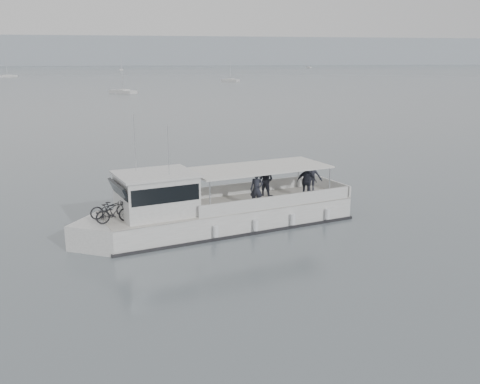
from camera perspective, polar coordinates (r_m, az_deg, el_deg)
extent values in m
plane|color=#565E65|center=(27.45, 6.58, -1.75)|extent=(1400.00, 1400.00, 0.00)
cube|color=#939EA8|center=(585.16, -11.12, 14.51)|extent=(1400.00, 90.00, 28.00)
cube|color=silver|center=(24.25, -1.16, -2.75)|extent=(11.70, 5.87, 1.22)
cube|color=silver|center=(22.51, -14.29, -4.55)|extent=(2.96, 2.96, 1.22)
cube|color=beige|center=(24.08, -1.17, -1.36)|extent=(11.70, 5.87, 0.06)
cube|color=black|center=(24.36, -1.15, -3.60)|extent=(11.91, 6.03, 0.17)
cube|color=silver|center=(26.00, 0.82, 0.45)|extent=(7.30, 2.07, 0.57)
cube|color=silver|center=(23.54, 4.09, -1.04)|extent=(7.30, 2.07, 0.57)
cube|color=silver|center=(26.83, 9.69, 0.68)|extent=(0.88, 2.93, 0.57)
cube|color=silver|center=(22.65, -8.94, -0.31)|extent=(3.58, 3.25, 1.70)
cube|color=black|center=(22.23, -12.53, -0.37)|extent=(1.13, 2.41, 1.09)
cube|color=black|center=(22.58, -8.96, 0.39)|extent=(3.40, 3.23, 0.66)
cube|color=silver|center=(22.45, -9.02, 1.91)|extent=(3.81, 3.48, 0.09)
cube|color=silver|center=(24.38, 2.01, 2.59)|extent=(6.92, 4.41, 0.08)
cylinder|color=silver|center=(22.11, -3.22, -0.70)|extent=(0.07, 0.07, 1.55)
cylinder|color=silver|center=(24.48, -5.70, 0.71)|extent=(0.07, 0.07, 1.55)
cylinder|color=silver|center=(25.06, 9.52, 0.90)|extent=(0.07, 0.07, 1.55)
cylinder|color=silver|center=(27.17, 6.25, 2.04)|extent=(0.07, 0.07, 1.55)
cylinder|color=silver|center=(22.87, -11.15, 5.16)|extent=(0.03, 0.03, 2.45)
cylinder|color=silver|center=(21.75, -7.64, 4.35)|extent=(0.03, 0.03, 2.07)
cylinder|color=white|center=(22.23, -2.60, -4.22)|extent=(0.28, 0.28, 0.47)
cylinder|color=white|center=(23.03, 1.69, -3.56)|extent=(0.28, 0.28, 0.47)
cylinder|color=white|center=(23.94, 5.66, -2.92)|extent=(0.28, 0.28, 0.47)
cylinder|color=white|center=(24.97, 9.33, -2.33)|extent=(0.28, 0.28, 0.47)
imported|color=black|center=(22.64, -13.73, -1.66)|extent=(1.71, 0.97, 0.85)
imported|color=black|center=(21.92, -13.28, -2.09)|extent=(1.55, 0.80, 0.90)
imported|color=#242630|center=(23.56, 1.78, 0.28)|extent=(0.69, 0.60, 1.58)
imported|color=#242630|center=(25.47, 2.77, 1.33)|extent=(0.97, 0.97, 1.58)
imported|color=#242630|center=(25.23, 7.13, 1.11)|extent=(1.00, 0.74, 1.58)
imported|color=#242630|center=(26.51, 7.69, 1.72)|extent=(1.06, 0.65, 1.58)
cube|color=silver|center=(178.36, -1.04, 11.82)|extent=(5.75, 5.98, 0.75)
cube|color=silver|center=(178.35, -1.04, 11.93)|extent=(2.79, 2.81, 0.45)
cylinder|color=silver|center=(178.25, -1.05, 13.03)|extent=(0.08, 0.08, 6.92)
cube|color=silver|center=(237.95, -23.57, 11.26)|extent=(7.34, 6.64, 0.75)
cube|color=silver|center=(237.94, -23.57, 11.33)|extent=(3.37, 3.30, 0.45)
cylinder|color=silver|center=(237.86, -23.67, 12.32)|extent=(0.08, 0.08, 8.28)
cube|color=silver|center=(422.53, 7.34, 13.05)|extent=(3.17, 5.07, 0.75)
cube|color=silver|center=(422.53, 7.34, 13.09)|extent=(1.87, 2.06, 0.45)
cube|color=silver|center=(343.67, -12.56, 12.61)|extent=(2.62, 6.42, 0.75)
cube|color=silver|center=(343.66, -12.56, 12.66)|extent=(1.96, 2.35, 0.45)
cylinder|color=silver|center=(343.61, -12.59, 13.23)|extent=(0.08, 0.08, 6.87)
cube|color=silver|center=(120.17, -12.37, 10.39)|extent=(6.07, 6.59, 0.75)
cube|color=silver|center=(120.15, -12.38, 10.54)|extent=(2.99, 3.05, 0.45)
cylinder|color=silver|center=(120.00, -12.47, 12.31)|extent=(0.08, 0.08, 7.48)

